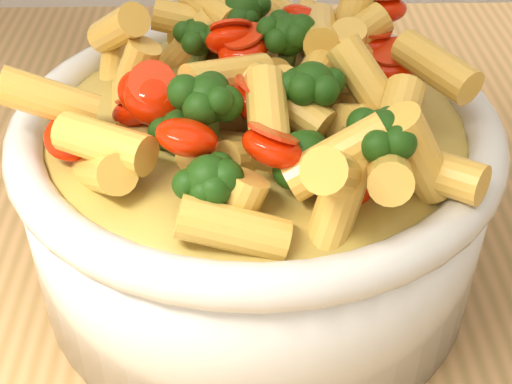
{
  "coord_description": "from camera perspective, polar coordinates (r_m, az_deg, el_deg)",
  "views": [
    {
      "loc": [
        -0.02,
        -0.35,
        1.22
      ],
      "look_at": [
        -0.01,
        -0.01,
        0.96
      ],
      "focal_mm": 50.0,
      "sensor_mm": 36.0,
      "label": 1
    }
  ],
  "objects": [
    {
      "name": "table",
      "position": [
        0.55,
        1.53,
        -12.3
      ],
      "size": [
        1.2,
        0.8,
        0.9
      ],
      "color": "#AD7D4A",
      "rests_on": "ground"
    },
    {
      "name": "serving_bowl",
      "position": [
        0.43,
        0.0,
        0.15
      ],
      "size": [
        0.28,
        0.28,
        0.12
      ],
      "color": "silver",
      "rests_on": "table"
    },
    {
      "name": "pasta_salad",
      "position": [
        0.39,
        0.0,
        8.77
      ],
      "size": [
        0.22,
        0.22,
        0.05
      ],
      "color": "#EBB84A",
      "rests_on": "serving_bowl"
    }
  ]
}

